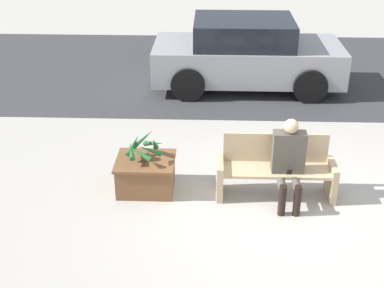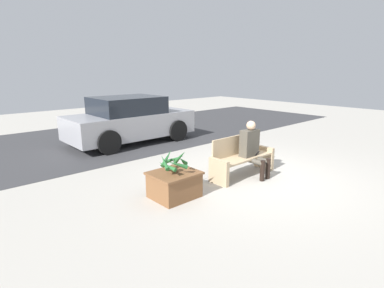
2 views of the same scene
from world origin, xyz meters
The scene contains 7 objects.
ground_plane centered at (0.00, 0.00, 0.00)m, with size 30.00×30.00×0.00m, color #ADA89E.
road_surface centered at (0.00, 6.00, 0.00)m, with size 20.00×6.00×0.01m, color #38383A.
bench centered at (-0.15, 0.40, 0.41)m, with size 1.70×0.51×0.89m.
person_seated centered at (-0.01, 0.22, 0.68)m, with size 0.46×0.62×1.25m.
planter_box centered at (-2.05, 0.45, 0.26)m, with size 0.86×0.75×0.49m.
potted_plant centered at (-2.07, 0.45, 0.70)m, with size 0.57×0.58×0.43m.
parked_car centered at (-0.36, 4.87, 0.74)m, with size 4.03×1.98×1.51m.
Camera 2 is at (-5.32, -3.68, 2.34)m, focal length 28.00 mm.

